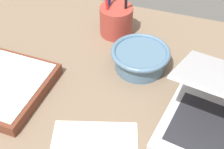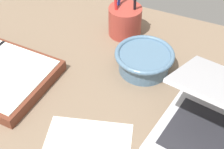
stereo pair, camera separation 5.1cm
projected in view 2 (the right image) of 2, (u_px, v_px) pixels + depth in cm
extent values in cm
cube|color=#75604C|center=(92.00, 122.00, 71.44)|extent=(140.00, 100.00, 2.00)
cylinder|color=slate|center=(144.00, 62.00, 81.23)|extent=(13.14, 13.14, 5.20)
torus|color=slate|center=(145.00, 54.00, 79.44)|extent=(15.46, 15.46, 1.24)
cylinder|color=#9E382D|center=(125.00, 21.00, 91.66)|extent=(9.72, 9.72, 8.76)
cylinder|color=black|center=(135.00, 10.00, 88.64)|extent=(1.54, 3.63, 14.45)
cylinder|color=#233899|center=(118.00, 6.00, 90.06)|extent=(1.89, 4.91, 14.60)
cylinder|color=#B21E1E|center=(117.00, 13.00, 88.71)|extent=(3.17, 3.16, 13.18)
cube|color=silver|center=(7.00, 75.00, 77.08)|extent=(18.87, 20.75, 0.30)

